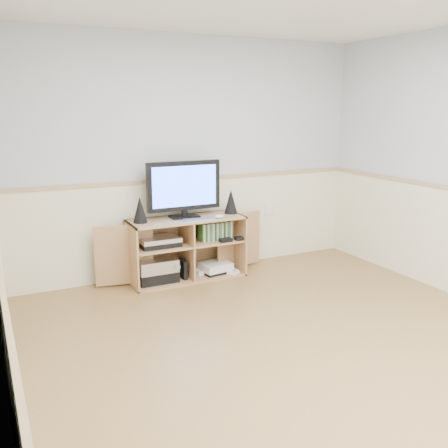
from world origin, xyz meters
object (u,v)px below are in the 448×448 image
Objects in this scene: monitor at (184,187)px; game_consoles at (214,268)px; keyboard at (199,220)px; media_cabinet at (185,247)px.

monitor is 0.95m from game_consoles.
keyboard is (0.09, -0.19, -0.31)m from monitor.
game_consoles is at bearing 39.30° from keyboard.
media_cabinet is at bearing 167.83° from game_consoles.
monitor is 2.52× the size of keyboard.
game_consoles is (0.31, -0.07, -0.26)m from media_cabinet.
game_consoles is (0.22, 0.13, -0.59)m from keyboard.
keyboard is at bearing -65.01° from monitor.
game_consoles is at bearing -12.17° from media_cabinet.
keyboard is (0.09, -0.19, 0.32)m from media_cabinet.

